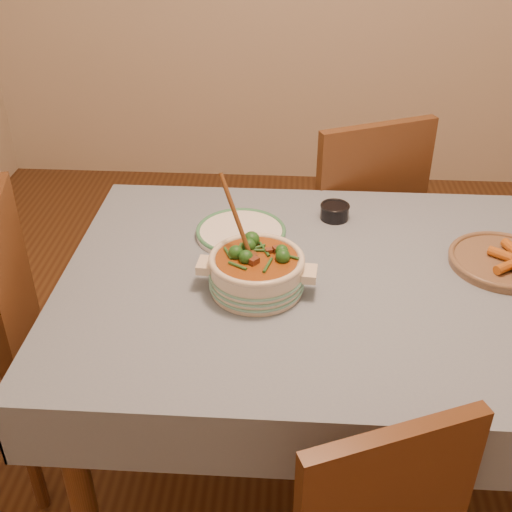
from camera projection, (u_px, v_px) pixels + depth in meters
The scene contains 7 objects.
floor at pixel (342, 461), 2.19m from camera, with size 4.50×4.50×0.00m, color #4B2915.
dining_table at pixel (359, 305), 1.83m from camera, with size 1.68×1.08×0.76m.
stew_casserole at pixel (257, 269), 1.71m from camera, with size 0.32×0.27×0.30m.
white_plate at pixel (241, 232), 1.97m from camera, with size 0.35×0.35×0.02m.
condiment_bowl at pixel (335, 211), 2.06m from camera, with size 0.10×0.10×0.05m.
fried_plate at pixel (503, 259), 1.83m from camera, with size 0.37×0.37×0.05m.
chair_far at pixel (354, 215), 2.53m from camera, with size 0.60×0.60×0.96m.
Camera 1 is at (-0.20, -1.49, 1.77)m, focal length 45.00 mm.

